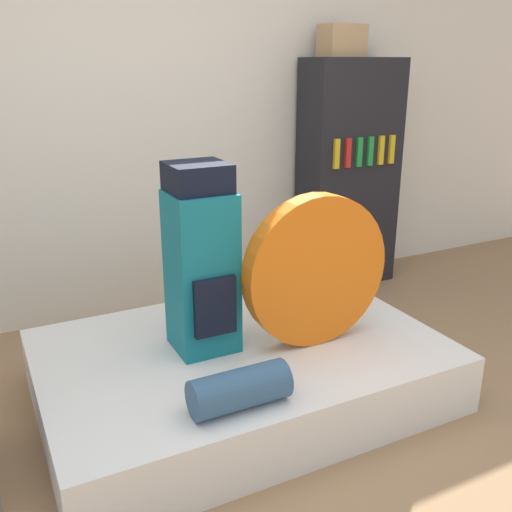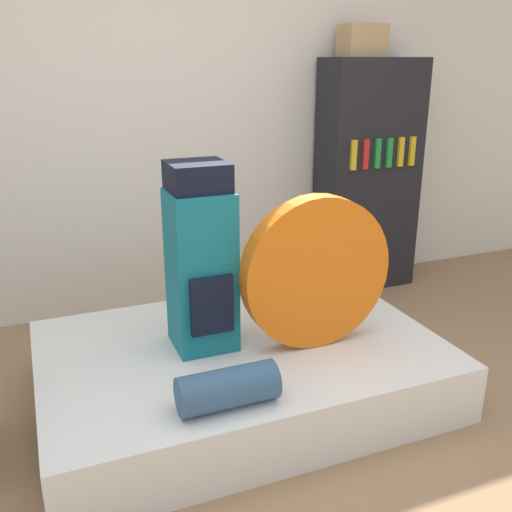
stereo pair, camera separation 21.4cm
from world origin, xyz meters
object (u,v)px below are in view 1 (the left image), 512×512
Objects in this scene: bookshelf at (348,175)px; cardboard_box at (342,41)px; backpack at (201,262)px; tent_bag at (316,270)px; sleeping_roll at (240,389)px.

cardboard_box is at bearing 165.95° from bookshelf.
bookshelf is (1.59, 1.06, 0.09)m from backpack.
cardboard_box is at bearing 52.39° from tent_bag.
backpack is 3.11× the size of cardboard_box.
backpack is at bearing 159.05° from tent_bag.
backpack is 0.66m from sleeping_roll.
bookshelf is (1.08, 1.25, 0.16)m from tent_bag.
bookshelf reaches higher than backpack.
bookshelf reaches higher than sleeping_roll.
bookshelf is at bearing -14.05° from cardboard_box.
tent_bag is 1.66m from bookshelf.
sleeping_roll is at bearing -135.83° from bookshelf.
tent_bag is 0.74m from sleeping_roll.
backpack is at bearing 83.14° from sleeping_roll.
sleeping_roll is 2.65m from cardboard_box.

